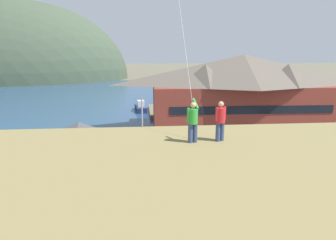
{
  "coord_description": "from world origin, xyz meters",
  "views": [
    {
      "loc": [
        -4.03,
        -21.57,
        11.15
      ],
      "look_at": [
        -1.31,
        9.0,
        4.07
      ],
      "focal_mm": 31.19,
      "sensor_mm": 36.0,
      "label": 1
    }
  ],
  "objects": [
    {
      "name": "parking_light_pole",
      "position": [
        -4.09,
        10.56,
        3.71
      ],
      "size": [
        0.24,
        0.78,
        6.16
      ],
      "color": "#ADADB2",
      "rests_on": "parking_lot_pad"
    },
    {
      "name": "wharf_dock",
      "position": [
        -1.18,
        32.75,
        0.35
      ],
      "size": [
        3.2,
        11.55,
        0.7
      ],
      "color": "#70604C",
      "rests_on": "ground"
    },
    {
      "name": "person_companion",
      "position": [
        -0.71,
        -9.63,
        8.34
      ],
      "size": [
        0.51,
        0.4,
        1.74
      ],
      "color": "#384770",
      "rests_on": "grassy_hill_foreground"
    },
    {
      "name": "parked_car_corner_spot",
      "position": [
        6.71,
        7.53,
        1.06
      ],
      "size": [
        4.35,
        2.36,
        1.82
      ],
      "color": "#236633",
      "rests_on": "parking_lot_pad"
    },
    {
      "name": "parked_car_mid_row_far",
      "position": [
        10.19,
        -0.52,
        1.06
      ],
      "size": [
        4.21,
        2.08,
        1.82
      ],
      "color": "red",
      "rests_on": "parking_lot_pad"
    },
    {
      "name": "bay_water",
      "position": [
        0.0,
        60.0,
        0.01
      ],
      "size": [
        360.0,
        84.0,
        0.03
      ],
      "primitive_type": "cube",
      "color": "navy",
      "rests_on": "ground"
    },
    {
      "name": "person_kite_flyer",
      "position": [
        -1.92,
        -9.73,
        8.36
      ],
      "size": [
        0.52,
        0.7,
        1.86
      ],
      "color": "#384770",
      "rests_on": "grassy_hill_foreground"
    },
    {
      "name": "parking_lot_pad",
      "position": [
        0.0,
        5.0,
        0.05
      ],
      "size": [
        40.0,
        20.0,
        0.1
      ],
      "primitive_type": "cube",
      "color": "gray",
      "rests_on": "ground"
    },
    {
      "name": "far_hill_far_shoulder",
      "position": [
        -55.66,
        114.11,
        0.0
      ],
      "size": [
        90.2,
        66.3,
        65.89
      ],
      "primitive_type": "ellipsoid",
      "color": "#42513D",
      "rests_on": "ground"
    },
    {
      "name": "parked_car_back_row_right",
      "position": [
        -4.27,
        5.78,
        1.06
      ],
      "size": [
        4.34,
        2.34,
        1.82
      ],
      "color": "black",
      "rests_on": "parking_lot_pad"
    },
    {
      "name": "parked_car_front_row_end",
      "position": [
        16.55,
        6.62,
        1.06
      ],
      "size": [
        4.32,
        2.29,
        1.82
      ],
      "color": "#9EA3A8",
      "rests_on": "parking_lot_pad"
    },
    {
      "name": "storage_shed_near_lot",
      "position": [
        -10.04,
        5.69,
        2.51
      ],
      "size": [
        5.75,
        5.08,
        4.83
      ],
      "color": "#338475",
      "rests_on": "ground"
    },
    {
      "name": "parked_car_front_row_silver",
      "position": [
        1.6,
        6.77,
        1.06
      ],
      "size": [
        4.33,
        2.31,
        1.82
      ],
      "color": "silver",
      "rests_on": "parking_lot_pad"
    },
    {
      "name": "parked_car_lone_by_shed",
      "position": [
        5.71,
        0.34,
        1.06
      ],
      "size": [
        4.26,
        2.17,
        1.82
      ],
      "color": "silver",
      "rests_on": "parking_lot_pad"
    },
    {
      "name": "ground_plane",
      "position": [
        0.0,
        0.0,
        0.0
      ],
      "size": [
        600.0,
        600.0,
        0.0
      ],
      "primitive_type": "plane",
      "color": "#66604C"
    },
    {
      "name": "moored_boat_wharfside",
      "position": [
        -4.4,
        34.93,
        0.72
      ],
      "size": [
        2.51,
        5.93,
        2.16
      ],
      "color": "navy",
      "rests_on": "ground"
    },
    {
      "name": "harbor_lodge",
      "position": [
        11.0,
        20.97,
        5.8
      ],
      "size": [
        28.56,
        11.49,
        10.93
      ],
      "color": "brown",
      "rests_on": "ground"
    }
  ]
}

